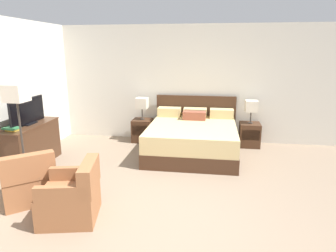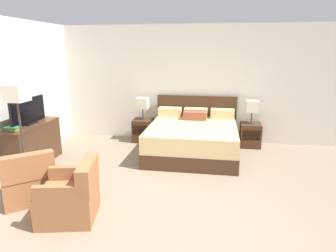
{
  "view_description": "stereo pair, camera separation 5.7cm",
  "coord_description": "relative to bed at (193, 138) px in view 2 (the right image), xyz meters",
  "views": [
    {
      "loc": [
        0.66,
        -3.21,
        2.11
      ],
      "look_at": [
        -0.15,
        2.04,
        0.75
      ],
      "focal_mm": 32.0,
      "sensor_mm": 36.0,
      "label": 1
    },
    {
      "loc": [
        0.71,
        -3.2,
        2.11
      ],
      "look_at": [
        -0.15,
        2.04,
        0.75
      ],
      "focal_mm": 32.0,
      "sensor_mm": 36.0,
      "label": 2
    }
  ],
  "objects": [
    {
      "name": "armchair_companion",
      "position": [
        -1.33,
        -2.7,
        -0.05
      ],
      "size": [
        0.82,
        0.81,
        0.76
      ],
      "color": "#935B38",
      "rests_on": "ground"
    },
    {
      "name": "wall_left",
      "position": [
        -3.21,
        -1.18,
        1.0
      ],
      "size": [
        0.06,
        5.51,
        2.66
      ],
      "primitive_type": "cube",
      "color": "silver",
      "rests_on": "ground"
    },
    {
      "name": "book_blue_cover",
      "position": [
        -2.94,
        -1.54,
        0.49
      ],
      "size": [
        0.28,
        0.23,
        0.03
      ],
      "primitive_type": "cube",
      "rotation": [
        0.0,
        0.0,
        -0.18
      ],
      "color": "#2D7042",
      "rests_on": "book_red_cover"
    },
    {
      "name": "table_lamp_right",
      "position": [
        1.23,
        0.7,
        0.57
      ],
      "size": [
        0.26,
        0.26,
        0.51
      ],
      "color": "#332D28",
      "rests_on": "nightstand_right"
    },
    {
      "name": "floor_lamp",
      "position": [
        -2.55,
        -1.86,
        1.0
      ],
      "size": [
        0.3,
        0.3,
        1.61
      ],
      "color": "#332D28",
      "rests_on": "ground"
    },
    {
      "name": "dresser",
      "position": [
        -2.92,
        -1.1,
        0.07
      ],
      "size": [
        0.48,
        1.33,
        0.79
      ],
      "color": "#422819",
      "rests_on": "ground"
    },
    {
      "name": "armchair_by_window",
      "position": [
        -2.17,
        -2.36,
        -0.05
      ],
      "size": [
        0.97,
        0.97,
        0.76
      ],
      "color": "#935B38",
      "rests_on": "ground"
    },
    {
      "name": "bed",
      "position": [
        0.0,
        0.0,
        0.0
      ],
      "size": [
        1.83,
        1.99,
        1.08
      ],
      "color": "#422819",
      "rests_on": "ground"
    },
    {
      "name": "tv",
      "position": [
        -2.92,
        -1.09,
        0.68
      ],
      "size": [
        0.18,
        0.98,
        0.47
      ],
      "color": "black",
      "rests_on": "dresser"
    },
    {
      "name": "ground_plane",
      "position": [
        -0.26,
        -2.73,
        -0.34
      ],
      "size": [
        11.14,
        11.14,
        0.0
      ],
      "primitive_type": "plane",
      "color": "#84705B"
    },
    {
      "name": "book_red_cover",
      "position": [
        -2.92,
        -1.54,
        0.47
      ],
      "size": [
        0.22,
        0.19,
        0.03
      ],
      "primitive_type": "cube",
      "rotation": [
        0.0,
        0.0,
        -0.22
      ],
      "color": "gold",
      "rests_on": "dresser"
    },
    {
      "name": "table_lamp_left",
      "position": [
        -1.23,
        0.7,
        0.57
      ],
      "size": [
        0.26,
        0.26,
        0.51
      ],
      "color": "#332D28",
      "rests_on": "nightstand_left"
    },
    {
      "name": "wall_back",
      "position": [
        -0.26,
        1.01,
        1.0
      ],
      "size": [
        7.05,
        0.06,
        2.66
      ],
      "primitive_type": "cube",
      "color": "silver",
      "rests_on": "ground"
    },
    {
      "name": "nightstand_left",
      "position": [
        -1.23,
        0.69,
        -0.07
      ],
      "size": [
        0.44,
        0.45,
        0.52
      ],
      "color": "#422819",
      "rests_on": "ground"
    },
    {
      "name": "nightstand_right",
      "position": [
        1.23,
        0.69,
        -0.07
      ],
      "size": [
        0.44,
        0.45,
        0.52
      ],
      "color": "#422819",
      "rests_on": "ground"
    }
  ]
}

